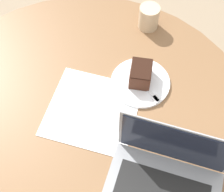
{
  "coord_description": "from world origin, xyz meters",
  "views": [
    {
      "loc": [
        0.3,
        -0.38,
        1.66
      ],
      "look_at": [
        0.06,
        0.12,
        0.74
      ],
      "focal_mm": 50.0,
      "sensor_mm": 36.0,
      "label": 1
    }
  ],
  "objects": [
    {
      "name": "laptop",
      "position": [
        0.33,
        -0.08,
        0.74
      ],
      "size": [
        0.37,
        0.28,
        0.22
      ],
      "rotation": [
        0.0,
        0.0,
        9.58
      ],
      "color": "gray",
      "rests_on": "dining_table"
    },
    {
      "name": "fork",
      "position": [
        0.15,
        0.21,
        0.72
      ],
      "size": [
        0.16,
        0.1,
        0.0
      ],
      "rotation": [
        0.0,
        0.0,
        5.79
      ],
      "color": "silver",
      "rests_on": "plate"
    },
    {
      "name": "coffee_glass",
      "position": [
        0.03,
        0.51,
        0.75
      ],
      "size": [
        0.08,
        0.08,
        0.1
      ],
      "color": "#C6AD89",
      "rests_on": "dining_table"
    },
    {
      "name": "ground_plane",
      "position": [
        0.0,
        0.0,
        0.0
      ],
      "size": [
        12.0,
        12.0,
        0.0
      ],
      "primitive_type": "plane",
      "color": "gray"
    },
    {
      "name": "dining_table",
      "position": [
        0.0,
        0.0,
        0.61
      ],
      "size": [
        1.24,
        1.24,
        0.7
      ],
      "color": "brown",
      "rests_on": "ground_plane"
    },
    {
      "name": "plate",
      "position": [
        0.12,
        0.23,
        0.71
      ],
      "size": [
        0.22,
        0.22,
        0.01
      ],
      "color": "silver",
      "rests_on": "dining_table"
    },
    {
      "name": "paper_document",
      "position": [
        0.01,
        0.06,
        0.71
      ],
      "size": [
        0.35,
        0.34,
        0.0
      ],
      "rotation": [
        0.0,
        0.0,
        0.18
      ],
      "color": "white",
      "rests_on": "dining_table"
    },
    {
      "name": "cake_slice",
      "position": [
        0.11,
        0.24,
        0.75
      ],
      "size": [
        0.1,
        0.11,
        0.07
      ],
      "rotation": [
        0.0,
        0.0,
        5.01
      ],
      "color": "#472619",
      "rests_on": "plate"
    }
  ]
}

